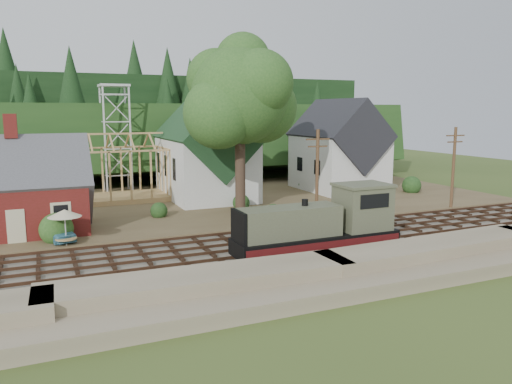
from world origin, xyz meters
name	(u,v)px	position (x,y,z in m)	size (l,w,h in m)	color
ground	(267,249)	(0.00, 0.00, 0.00)	(140.00, 140.00, 0.00)	#384C1E
embankment	(333,288)	(0.00, -8.50, 0.00)	(64.00, 5.00, 1.60)	#7F7259
railroad_bed	(267,248)	(0.00, 0.00, 0.08)	(64.00, 11.00, 0.16)	#726B5B
village_flat	(193,203)	(0.00, 18.00, 0.15)	(64.00, 26.00, 0.30)	brown
hillside	(146,177)	(0.00, 42.00, 0.00)	(70.00, 28.00, 8.00)	#1E3F19
ridge	(128,166)	(0.00, 58.00, 0.00)	(80.00, 20.00, 12.00)	black
depot	(16,195)	(-16.00, 11.00, 3.21)	(10.80, 7.41, 9.00)	#561B13
church	(206,152)	(2.00, 19.68, 5.18)	(8.40, 15.17, 13.00)	silver
farmhouse	(338,151)	(18.00, 19.00, 4.87)	(8.40, 10.80, 10.60)	silver
timber_frame	(126,172)	(-6.00, 22.00, 3.27)	(8.20, 6.20, 6.99)	tan
lattice_tower	(115,106)	(-6.00, 28.00, 10.03)	(3.20, 3.20, 12.12)	silver
big_tree	(241,103)	(2.17, 10.08, 10.22)	(10.90, 8.40, 14.70)	#38281E
telegraph_pole_near	(317,175)	(7.00, 5.20, 4.25)	(2.20, 0.28, 8.00)	#4C331E
telegraph_pole_far	(453,167)	(22.00, 5.20, 4.25)	(2.20, 0.28, 8.00)	#4C331E
locomotive	(323,226)	(2.63, -3.00, 2.01)	(11.20, 2.80, 4.50)	black
car_blue	(59,231)	(-13.26, 7.08, 0.95)	(1.53, 3.80, 1.29)	#62B3D2
car_red	(374,183)	(22.28, 17.77, 0.93)	(2.09, 4.53, 1.26)	red
patio_set	(65,215)	(-12.84, 5.50, 2.44)	(2.26, 2.26, 2.52)	silver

